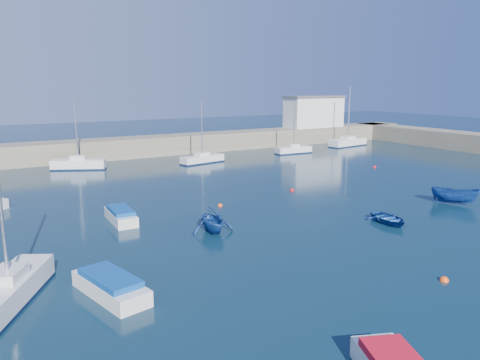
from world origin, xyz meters
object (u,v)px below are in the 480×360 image
harbor_office (314,112)px  sailboat_7 (294,150)px  sailboat_5 (79,164)px  dinghy_left (212,219)px  sailboat_6 (202,159)px  dinghy_right (455,196)px  motorboat_1 (121,215)px  sailboat_1 (9,289)px  sailboat_8 (348,142)px  dinghy_center (389,219)px  motorboat_0 (110,286)px

harbor_office → sailboat_7: size_ratio=1.38×
sailboat_5 → sailboat_7: size_ratio=1.13×
dinghy_left → sailboat_6: bearing=71.8°
sailboat_7 → dinghy_right: 30.73m
motorboat_1 → sailboat_1: bearing=-126.8°
sailboat_6 → motorboat_1: bearing=130.3°
sailboat_8 → motorboat_1: 49.62m
sailboat_7 → dinghy_center: 34.65m
motorboat_1 → dinghy_right: dinghy_right is taller
sailboat_1 → motorboat_0: sailboat_1 is taller
sailboat_7 → motorboat_1: size_ratio=1.72×
sailboat_5 → sailboat_1: bearing=-171.3°
sailboat_6 → sailboat_1: bearing=130.3°
sailboat_6 → dinghy_center: bearing=169.5°
sailboat_7 → motorboat_0: sailboat_7 is taller
harbor_office → dinghy_right: (-16.67, -39.09, -4.38)m
harbor_office → sailboat_6: (-25.83, -9.81, -4.56)m
harbor_office → motorboat_0: size_ratio=2.00×
sailboat_7 → dinghy_center: size_ratio=2.21×
sailboat_6 → dinghy_left: sailboat_6 is taller
sailboat_1 → sailboat_8: size_ratio=0.89×
sailboat_1 → dinghy_right: size_ratio=2.27×
sailboat_7 → dinghy_left: bearing=137.6°
sailboat_1 → dinghy_right: 33.69m
motorboat_0 → sailboat_6: bearing=44.4°
sailboat_5 → sailboat_8: (41.93, -0.36, -0.01)m
sailboat_6 → dinghy_left: 28.31m
sailboat_8 → dinghy_center: size_ratio=2.89×
dinghy_left → dinghy_right: (20.90, -3.53, -0.16)m
sailboat_5 → sailboat_7: (29.51, -2.46, -0.12)m
motorboat_0 → motorboat_1: (3.94, 11.74, -0.02)m
sailboat_8 → dinghy_right: 37.08m
sailboat_1 → motorboat_0: bearing=7.3°
motorboat_1 → motorboat_0: bearing=-106.6°
harbor_office → dinghy_left: harbor_office is taller
sailboat_6 → motorboat_0: (-20.34, -32.01, -0.04)m
sailboat_1 → motorboat_1: sailboat_1 is taller
dinghy_center → dinghy_right: (9.02, 1.13, 0.38)m
sailboat_5 → dinghy_center: size_ratio=2.50×
dinghy_right → sailboat_5: bearing=96.4°
sailboat_6 → dinghy_right: sailboat_6 is taller
harbor_office → motorboat_1: (-42.23, -30.08, -4.62)m
motorboat_1 → dinghy_center: (16.54, -10.14, -0.14)m
sailboat_7 → dinghy_right: size_ratio=1.94×
sailboat_7 → motorboat_0: 48.29m
motorboat_0 → dinghy_center: motorboat_0 is taller
sailboat_5 → motorboat_1: (-1.91, -23.61, -0.18)m
sailboat_8 → harbor_office: bearing=4.5°
sailboat_1 → dinghy_left: (12.77, 4.62, 0.24)m
harbor_office → sailboat_5: sailboat_5 is taller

